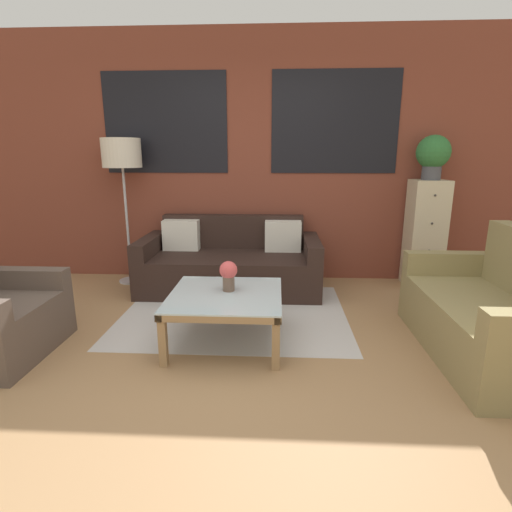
% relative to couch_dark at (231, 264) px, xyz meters
% --- Properties ---
extents(ground_plane, '(16.00, 16.00, 0.00)m').
position_rel_couch_dark_xyz_m(ground_plane, '(0.18, -1.95, -0.28)').
color(ground_plane, '#9E754C').
extents(wall_back_brick, '(8.40, 0.09, 2.80)m').
position_rel_couch_dark_xyz_m(wall_back_brick, '(0.18, 0.49, 1.13)').
color(wall_back_brick, brown).
rests_on(wall_back_brick, ground_plane).
extents(rug, '(2.08, 1.63, 0.00)m').
position_rel_couch_dark_xyz_m(rug, '(0.12, -0.74, -0.28)').
color(rug, '#BCB7B2').
rests_on(rug, ground_plane).
extents(couch_dark, '(1.93, 0.88, 0.78)m').
position_rel_couch_dark_xyz_m(couch_dark, '(0.00, 0.00, 0.00)').
color(couch_dark, black).
rests_on(couch_dark, ground_plane).
extents(settee_vintage, '(0.80, 1.53, 0.92)m').
position_rel_couch_dark_xyz_m(settee_vintage, '(2.10, -1.44, 0.03)').
color(settee_vintage, olive).
rests_on(settee_vintage, ground_plane).
extents(coffee_table, '(0.86, 0.86, 0.41)m').
position_rel_couch_dark_xyz_m(coffee_table, '(0.12, -1.32, 0.07)').
color(coffee_table, silver).
rests_on(coffee_table, ground_plane).
extents(floor_lamp, '(0.42, 0.42, 1.63)m').
position_rel_couch_dark_xyz_m(floor_lamp, '(-1.20, 0.19, 1.14)').
color(floor_lamp, '#B2B2B7').
rests_on(floor_lamp, ground_plane).
extents(drawer_cabinet, '(0.37, 0.36, 1.19)m').
position_rel_couch_dark_xyz_m(drawer_cabinet, '(2.16, 0.24, 0.32)').
color(drawer_cabinet, '#C6B793').
rests_on(drawer_cabinet, ground_plane).
extents(potted_plant, '(0.35, 0.35, 0.47)m').
position_rel_couch_dark_xyz_m(potted_plant, '(2.16, 0.24, 1.18)').
color(potted_plant, '#47474C').
rests_on(potted_plant, drawer_cabinet).
extents(flower_vase, '(0.14, 0.14, 0.24)m').
position_rel_couch_dark_xyz_m(flower_vase, '(0.13, -1.26, 0.27)').
color(flower_vase, brown).
rests_on(flower_vase, coffee_table).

